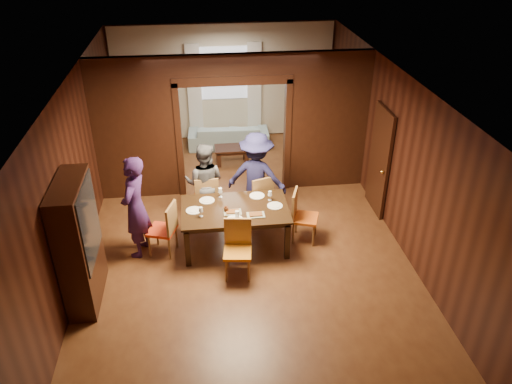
{
  "coord_description": "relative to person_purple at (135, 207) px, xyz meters",
  "views": [
    {
      "loc": [
        -0.67,
        -7.71,
        5.26
      ],
      "look_at": [
        0.21,
        -0.4,
        1.05
      ],
      "focal_mm": 35.0,
      "sensor_mm": 36.0,
      "label": 1
    }
  ],
  "objects": [
    {
      "name": "wineglass_far",
      "position": [
        1.44,
        0.43,
        -0.06
      ],
      "size": [
        0.08,
        0.08,
        0.18
      ],
      "primitive_type": null,
      "color": "silver",
      "rests_on": "dining_table"
    },
    {
      "name": "condiment_jar",
      "position": [
        1.51,
        -0.08,
        -0.1
      ],
      "size": [
        0.08,
        0.08,
        0.11
      ],
      "primitive_type": null,
      "color": "#452110",
      "rests_on": "dining_table"
    },
    {
      "name": "plate_far_l",
      "position": [
        1.2,
        0.33,
        -0.15
      ],
      "size": [
        0.27,
        0.27,
        0.01
      ],
      "primitive_type": "cylinder",
      "color": "silver",
      "rests_on": "dining_table"
    },
    {
      "name": "plate_left",
      "position": [
        0.96,
        0.02,
        -0.15
      ],
      "size": [
        0.27,
        0.27,
        0.01
      ],
      "primitive_type": "cylinder",
      "color": "silver",
      "rests_on": "dining_table"
    },
    {
      "name": "wineglass_right",
      "position": [
        2.3,
        0.21,
        -0.06
      ],
      "size": [
        0.08,
        0.08,
        0.18
      ],
      "primitive_type": null,
      "color": "silver",
      "rests_on": "dining_table"
    },
    {
      "name": "chair_near",
      "position": [
        1.63,
        -0.83,
        -0.43
      ],
      "size": [
        0.49,
        0.49,
        0.97
      ],
      "primitive_type": null,
      "rotation": [
        0.0,
        0.0,
        -0.13
      ],
      "color": "orange",
      "rests_on": "floor"
    },
    {
      "name": "hutch",
      "position": [
        -0.71,
        -1.07,
        0.09
      ],
      "size": [
        0.4,
        1.2,
        2.0
      ],
      "primitive_type": "cube",
      "color": "black",
      "rests_on": "floor"
    },
    {
      "name": "window_far",
      "position": [
        1.82,
        4.87,
        0.79
      ],
      "size": [
        1.2,
        0.03,
        1.3
      ],
      "primitive_type": "cube",
      "color": "silver",
      "rests_on": "back_wall"
    },
    {
      "name": "dining_table",
      "position": [
        1.67,
        0.01,
        -0.53
      ],
      "size": [
        1.84,
        1.14,
        0.76
      ],
      "primitive_type": "cube",
      "color": "black",
      "rests_on": "floor"
    },
    {
      "name": "platter_b",
      "position": [
        1.99,
        -0.26,
        -0.13
      ],
      "size": [
        0.3,
        0.2,
        0.04
      ],
      "primitive_type": "cube",
      "color": "gray",
      "rests_on": "dining_table"
    },
    {
      "name": "door_right",
      "position": [
        4.52,
        0.93,
        0.14
      ],
      "size": [
        0.06,
        0.9,
        2.1
      ],
      "primitive_type": "cube",
      "color": "black",
      "rests_on": "floor"
    },
    {
      "name": "room_walls",
      "position": [
        1.82,
        2.31,
        0.59
      ],
      "size": [
        5.52,
        9.01,
        2.9
      ],
      "color": "black",
      "rests_on": "floor"
    },
    {
      "name": "tumbler",
      "position": [
        1.68,
        -0.3,
        -0.08
      ],
      "size": [
        0.07,
        0.07,
        0.14
      ],
      "primitive_type": "cylinder",
      "color": "silver",
      "rests_on": "dining_table"
    },
    {
      "name": "plate_near",
      "position": [
        1.63,
        -0.34,
        -0.15
      ],
      "size": [
        0.27,
        0.27,
        0.01
      ],
      "primitive_type": "cylinder",
      "color": "silver",
      "rests_on": "dining_table"
    },
    {
      "name": "person_navy",
      "position": [
        2.15,
        0.91,
        -0.04
      ],
      "size": [
        1.28,
        0.99,
        1.74
      ],
      "primitive_type": "imported",
      "rotation": [
        0.0,
        0.0,
        2.8
      ],
      "color": "#1B1B43",
      "rests_on": "floor"
    },
    {
      "name": "chair_left",
      "position": [
        0.4,
        -0.05,
        -0.43
      ],
      "size": [
        0.56,
        0.56,
        0.97
      ],
      "primitive_type": null,
      "rotation": [
        0.0,
        0.0,
        -1.89
      ],
      "color": "red",
      "rests_on": "floor"
    },
    {
      "name": "platter_a",
      "position": [
        1.61,
        -0.12,
        -0.13
      ],
      "size": [
        0.3,
        0.2,
        0.04
      ],
      "primitive_type": "cube",
      "color": "gray",
      "rests_on": "dining_table"
    },
    {
      "name": "ceiling",
      "position": [
        1.82,
        0.43,
        1.99
      ],
      "size": [
        5.5,
        9.0,
        0.02
      ],
      "primitive_type": "cube",
      "color": "silver",
      "rests_on": "room_walls"
    },
    {
      "name": "plate_right",
      "position": [
        2.36,
        0.0,
        -0.15
      ],
      "size": [
        0.27,
        0.27,
        0.01
      ],
      "primitive_type": "cylinder",
      "color": "silver",
      "rests_on": "dining_table"
    },
    {
      "name": "curtain_left",
      "position": [
        1.07,
        4.83,
        0.34
      ],
      "size": [
        0.35,
        0.06,
        2.4
      ],
      "primitive_type": "cube",
      "color": "white",
      "rests_on": "back_wall"
    },
    {
      "name": "chair_far_r",
      "position": [
        2.18,
        0.83,
        -0.43
      ],
      "size": [
        0.56,
        0.56,
        0.97
      ],
      "primitive_type": null,
      "rotation": [
        0.0,
        0.0,
        3.47
      ],
      "color": "red",
      "rests_on": "floor"
    },
    {
      "name": "serving_bowl",
      "position": [
        1.74,
        0.13,
        -0.11
      ],
      "size": [
        0.34,
        0.34,
        0.08
      ],
      "primitive_type": "imported",
      "color": "black",
      "rests_on": "dining_table"
    },
    {
      "name": "sofa",
      "position": [
        1.85,
        4.28,
        -0.62
      ],
      "size": [
        2.02,
        0.86,
        0.58
      ],
      "primitive_type": "imported",
      "rotation": [
        0.0,
        0.0,
        3.1
      ],
      "color": "#98B9C7",
      "rests_on": "floor"
    },
    {
      "name": "chair_right",
      "position": [
        2.92,
        0.03,
        -0.43
      ],
      "size": [
        0.56,
        0.56,
        0.97
      ],
      "primitive_type": null,
      "rotation": [
        0.0,
        0.0,
        1.23
      ],
      "color": "#CB5313",
      "rests_on": "floor"
    },
    {
      "name": "plate_far_r",
      "position": [
        2.09,
        0.39,
        -0.15
      ],
      "size": [
        0.27,
        0.27,
        0.01
      ],
      "primitive_type": "cylinder",
      "color": "white",
      "rests_on": "dining_table"
    },
    {
      "name": "curtain_right",
      "position": [
        2.57,
        4.83,
        0.34
      ],
      "size": [
        0.35,
        0.06,
        2.4
      ],
      "primitive_type": "cube",
      "color": "white",
      "rests_on": "back_wall"
    },
    {
      "name": "chair_far_l",
      "position": [
        1.2,
        0.93,
        -0.43
      ],
      "size": [
        0.47,
        0.47,
        0.97
      ],
      "primitive_type": null,
      "rotation": [
        0.0,
        0.0,
        3.21
      ],
      "color": "orange",
      "rests_on": "floor"
    },
    {
      "name": "person_grey",
      "position": [
        1.17,
        0.94,
        -0.12
      ],
      "size": [
        0.88,
        0.76,
        1.57
      ],
      "primitive_type": "imported",
      "rotation": [
        0.0,
        0.0,
        2.91
      ],
      "color": "#4E4E54",
      "rests_on": "floor"
    },
    {
      "name": "coffee_table",
      "position": [
        1.87,
        3.3,
        -0.71
      ],
      "size": [
        0.8,
        0.5,
        0.4
      ],
      "primitive_type": "cube",
      "color": "black",
      "rests_on": "floor"
    },
    {
      "name": "wineglass_left",
      "position": [
        1.08,
        -0.18,
        -0.06
      ],
      "size": [
        0.08,
        0.08,
        0.18
      ],
      "primitive_type": null,
      "color": "white",
      "rests_on": "dining_table"
    },
    {
      "name": "floor",
      "position": [
        1.82,
        0.43,
        -0.91
      ],
      "size": [
        9.0,
        9.0,
        0.0
      ],
      "primitive_type": "plane",
      "color": "#562D18",
      "rests_on": "ground"
    },
    {
      "name": "person_purple",
      "position": [
        0.0,
        0.0,
        0.0
      ],
      "size": [
        0.61,
        0.76,
        1.82
      ],
      "primitive_type": "imported",
      "rotation": [
        0.0,
        0.0,
        -1.86
      ],
      "color": "#391C53",
      "rests_on": "floor"
    }
  ]
}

